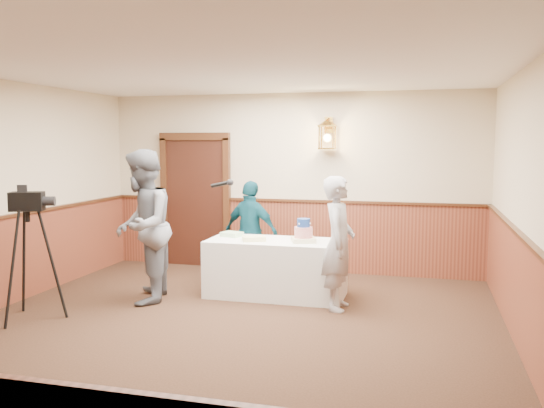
{
  "coord_description": "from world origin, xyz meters",
  "views": [
    {
      "loc": [
        2.03,
        -5.34,
        2.03
      ],
      "look_at": [
        0.16,
        1.7,
        1.25
      ],
      "focal_mm": 38.0,
      "sensor_mm": 36.0,
      "label": 1
    }
  ],
  "objects_px": {
    "baker": "(338,243)",
    "tv_camera_rig": "(30,263)",
    "display_table": "(276,268)",
    "tiered_cake": "(303,233)",
    "interviewer": "(142,226)",
    "sheet_cake_yellow": "(254,238)",
    "assistant_p": "(251,232)",
    "sheet_cake_green": "(232,234)"
  },
  "relations": [
    {
      "from": "baker",
      "to": "tv_camera_rig",
      "type": "xyz_separation_m",
      "value": [
        -3.36,
        -1.32,
        -0.15
      ]
    },
    {
      "from": "display_table",
      "to": "tv_camera_rig",
      "type": "height_order",
      "value": "tv_camera_rig"
    },
    {
      "from": "tiered_cake",
      "to": "interviewer",
      "type": "relative_size",
      "value": 0.19
    },
    {
      "from": "baker",
      "to": "sheet_cake_yellow",
      "type": "bearing_deg",
      "value": 76.05
    },
    {
      "from": "tv_camera_rig",
      "to": "interviewer",
      "type": "bearing_deg",
      "value": 25.3
    },
    {
      "from": "display_table",
      "to": "sheet_cake_yellow",
      "type": "distance_m",
      "value": 0.5
    },
    {
      "from": "tiered_cake",
      "to": "baker",
      "type": "xyz_separation_m",
      "value": [
        0.5,
        -0.34,
        -0.05
      ]
    },
    {
      "from": "assistant_p",
      "to": "baker",
      "type": "bearing_deg",
      "value": 161.91
    },
    {
      "from": "assistant_p",
      "to": "tv_camera_rig",
      "type": "distance_m",
      "value": 3.02
    },
    {
      "from": "sheet_cake_green",
      "to": "tv_camera_rig",
      "type": "bearing_deg",
      "value": -134.61
    },
    {
      "from": "tiered_cake",
      "to": "assistant_p",
      "type": "relative_size",
      "value": 0.25
    },
    {
      "from": "tiered_cake",
      "to": "sheet_cake_green",
      "type": "relative_size",
      "value": 1.45
    },
    {
      "from": "interviewer",
      "to": "tv_camera_rig",
      "type": "relative_size",
      "value": 1.32
    },
    {
      "from": "baker",
      "to": "tiered_cake",
      "type": "bearing_deg",
      "value": 54.9
    },
    {
      "from": "sheet_cake_yellow",
      "to": "baker",
      "type": "relative_size",
      "value": 0.18
    },
    {
      "from": "display_table",
      "to": "baker",
      "type": "height_order",
      "value": "baker"
    },
    {
      "from": "sheet_cake_yellow",
      "to": "assistant_p",
      "type": "xyz_separation_m",
      "value": [
        -0.26,
        0.73,
        -0.04
      ]
    },
    {
      "from": "tiered_cake",
      "to": "baker",
      "type": "height_order",
      "value": "baker"
    },
    {
      "from": "assistant_p",
      "to": "display_table",
      "type": "bearing_deg",
      "value": 147.68
    },
    {
      "from": "assistant_p",
      "to": "tiered_cake",
      "type": "bearing_deg",
      "value": 161.32
    },
    {
      "from": "interviewer",
      "to": "baker",
      "type": "xyz_separation_m",
      "value": [
        2.45,
        0.33,
        -0.16
      ]
    },
    {
      "from": "sheet_cake_yellow",
      "to": "interviewer",
      "type": "xyz_separation_m",
      "value": [
        -1.3,
        -0.59,
        0.19
      ]
    },
    {
      "from": "display_table",
      "to": "sheet_cake_green",
      "type": "bearing_deg",
      "value": 167.99
    },
    {
      "from": "tiered_cake",
      "to": "sheet_cake_yellow",
      "type": "distance_m",
      "value": 0.66
    },
    {
      "from": "tiered_cake",
      "to": "assistant_p",
      "type": "height_order",
      "value": "assistant_p"
    },
    {
      "from": "sheet_cake_yellow",
      "to": "baker",
      "type": "xyz_separation_m",
      "value": [
        1.15,
        -0.26,
        0.04
      ]
    },
    {
      "from": "display_table",
      "to": "tiered_cake",
      "type": "height_order",
      "value": "tiered_cake"
    },
    {
      "from": "sheet_cake_green",
      "to": "assistant_p",
      "type": "xyz_separation_m",
      "value": [
        0.13,
        0.47,
        -0.04
      ]
    },
    {
      "from": "display_table",
      "to": "tv_camera_rig",
      "type": "xyz_separation_m",
      "value": [
        -2.47,
        -1.7,
        0.29
      ]
    },
    {
      "from": "tiered_cake",
      "to": "sheet_cake_green",
      "type": "height_order",
      "value": "tiered_cake"
    },
    {
      "from": "sheet_cake_green",
      "to": "baker",
      "type": "relative_size",
      "value": 0.16
    },
    {
      "from": "interviewer",
      "to": "baker",
      "type": "bearing_deg",
      "value": 81.47
    },
    {
      "from": "sheet_cake_green",
      "to": "interviewer",
      "type": "distance_m",
      "value": 1.25
    },
    {
      "from": "tiered_cake",
      "to": "interviewer",
      "type": "distance_m",
      "value": 2.06
    },
    {
      "from": "tiered_cake",
      "to": "interviewer",
      "type": "xyz_separation_m",
      "value": [
        -1.94,
        -0.67,
        0.11
      ]
    },
    {
      "from": "display_table",
      "to": "sheet_cake_yellow",
      "type": "height_order",
      "value": "sheet_cake_yellow"
    },
    {
      "from": "sheet_cake_green",
      "to": "baker",
      "type": "height_order",
      "value": "baker"
    },
    {
      "from": "display_table",
      "to": "baker",
      "type": "xyz_separation_m",
      "value": [
        0.88,
        -0.38,
        0.44
      ]
    },
    {
      "from": "sheet_cake_yellow",
      "to": "interviewer",
      "type": "height_order",
      "value": "interviewer"
    },
    {
      "from": "sheet_cake_yellow",
      "to": "baker",
      "type": "distance_m",
      "value": 1.18
    },
    {
      "from": "assistant_p",
      "to": "tv_camera_rig",
      "type": "height_order",
      "value": "assistant_p"
    },
    {
      "from": "tiered_cake",
      "to": "sheet_cake_green",
      "type": "bearing_deg",
      "value": 170.3
    }
  ]
}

